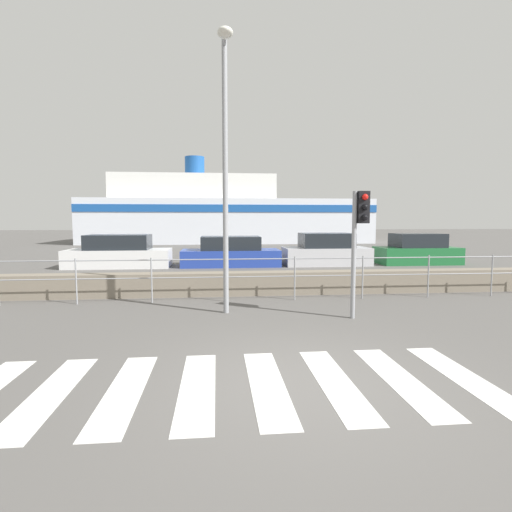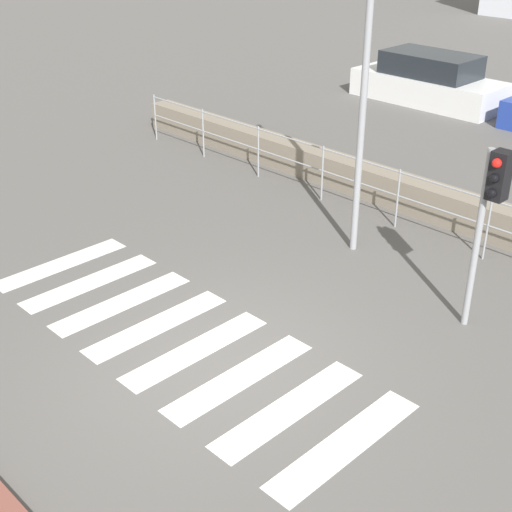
% 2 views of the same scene
% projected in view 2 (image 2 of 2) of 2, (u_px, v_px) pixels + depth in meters
% --- Properties ---
extents(ground_plane, '(160.00, 160.00, 0.00)m').
position_uv_depth(ground_plane, '(219.00, 364.00, 9.75)').
color(ground_plane, '#565451').
extents(crosswalk, '(6.75, 2.40, 0.01)m').
position_uv_depth(crosswalk, '(176.00, 337.00, 10.34)').
color(crosswalk, silver).
rests_on(crosswalk, ground_plane).
extents(seawall, '(18.67, 0.55, 0.65)m').
position_uv_depth(seawall, '(464.00, 212.00, 13.50)').
color(seawall, slate).
rests_on(seawall, ground_plane).
extents(harbor_fence, '(16.85, 0.04, 1.17)m').
position_uv_depth(harbor_fence, '(442.00, 204.00, 12.75)').
color(harbor_fence, gray).
rests_on(harbor_fence, ground_plane).
extents(traffic_light_far, '(0.34, 0.32, 2.74)m').
position_uv_depth(traffic_light_far, '(490.00, 201.00, 9.67)').
color(traffic_light_far, gray).
rests_on(traffic_light_far, ground_plane).
extents(streetlamp, '(0.32, 0.97, 6.07)m').
position_uv_depth(streetlamp, '(361.00, 37.00, 11.05)').
color(streetlamp, gray).
rests_on(streetlamp, ground_plane).
extents(parked_car_white, '(4.55, 1.80, 1.47)m').
position_uv_depth(parked_car_white, '(429.00, 82.00, 21.31)').
color(parked_car_white, silver).
rests_on(parked_car_white, ground_plane).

